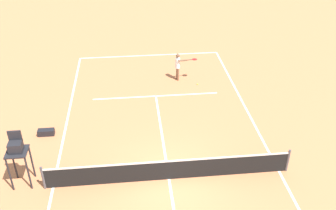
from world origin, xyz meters
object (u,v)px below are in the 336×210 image
at_px(umpire_chair, 17,151).
at_px(tennis_ball, 197,84).
at_px(player_serving, 179,65).
at_px(equipment_bag, 46,132).

bearing_deg(umpire_chair, tennis_ball, -138.34).
distance_m(player_serving, tennis_ball, 1.59).
relative_size(player_serving, tennis_ball, 24.45).
relative_size(tennis_ball, umpire_chair, 0.03).
distance_m(player_serving, equipment_bag, 8.54).
bearing_deg(player_serving, umpire_chair, -47.68).
distance_m(umpire_chair, equipment_bag, 3.56).
bearing_deg(equipment_bag, umpire_chair, 83.99).
xyz_separation_m(player_serving, tennis_ball, (-1.02, 0.76, -0.95)).
bearing_deg(equipment_bag, player_serving, -144.64).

